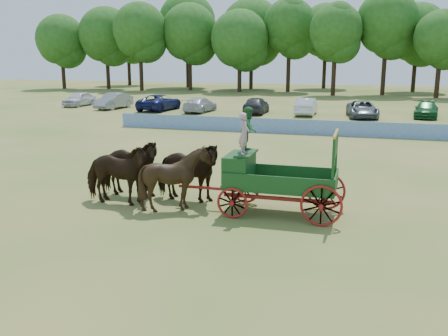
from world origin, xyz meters
TOP-DOWN VIEW (x-y plane):
  - ground at (0.00, 0.00)m, footprint 160.00×160.00m
  - horse_lead_left at (-4.57, -0.91)m, footprint 2.79×1.30m
  - horse_lead_right at (-4.57, 0.19)m, footprint 2.84×1.41m
  - horse_wheel_left at (-2.17, -0.91)m, footprint 2.53×2.36m
  - horse_wheel_right at (-2.17, 0.19)m, footprint 2.85×1.43m
  - farm_dray at (0.80, -0.33)m, footprint 5.99×2.00m
  - sponsor_banner at (-1.00, 18.00)m, footprint 26.00×0.08m
  - parked_cars at (-8.57, 29.76)m, footprint 37.67×7.10m
  - treeline at (-7.27, 59.93)m, footprint 85.16×22.50m

SIDE VIEW (x-z plane):
  - ground at x=0.00m, z-range 0.00..0.00m
  - sponsor_banner at x=-1.00m, z-range 0.00..1.05m
  - parked_cars at x=-8.57m, z-range -0.04..1.58m
  - horse_lead_left at x=-4.57m, z-range 0.00..2.34m
  - horse_lead_right at x=-4.57m, z-range 0.00..2.34m
  - horse_wheel_right at x=-2.17m, z-range 0.00..2.34m
  - horse_wheel_left at x=-2.17m, z-range 0.00..2.35m
  - farm_dray at x=0.80m, z-range -0.24..3.48m
  - treeline at x=-7.27m, z-range 1.21..16.86m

